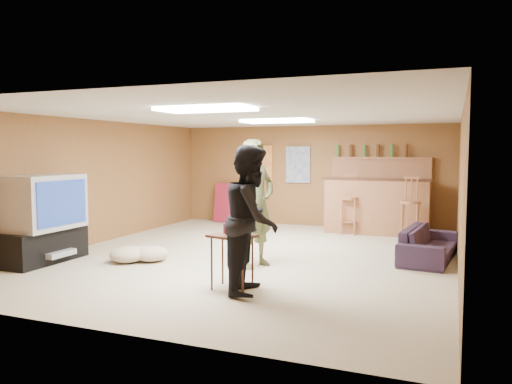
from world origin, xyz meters
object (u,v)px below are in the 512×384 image
at_px(tv_body, 46,202).
at_px(tray_table, 232,262).
at_px(person_black, 252,219).
at_px(sofa, 429,244).
at_px(person_olive, 256,203).
at_px(bar_counter, 377,206).

height_order(tv_body, tray_table, tv_body).
bearing_deg(person_black, tray_table, 70.71).
relative_size(tv_body, sofa, 0.65).
distance_m(tv_body, person_olive, 3.10).
bearing_deg(tray_table, person_black, -8.34).
bearing_deg(person_black, bar_counter, -19.95).
distance_m(bar_counter, person_black, 4.82).
bearing_deg(person_olive, tray_table, -152.55).
xyz_separation_m(tv_body, person_olive, (2.97, 0.90, 0.01)).
xyz_separation_m(sofa, tray_table, (-2.12, -2.55, 0.08)).
relative_size(person_black, tray_table, 2.63).
xyz_separation_m(tv_body, person_black, (3.40, -0.30, -0.04)).
distance_m(person_olive, person_black, 1.28).
bearing_deg(person_olive, person_black, -140.74).
bearing_deg(person_olive, tv_body, 126.71).
relative_size(bar_counter, sofa, 1.18).
xyz_separation_m(person_black, sofa, (1.85, 2.59, -0.61)).
xyz_separation_m(bar_counter, person_black, (-0.75, -4.75, 0.31)).
bearing_deg(sofa, bar_counter, 32.97).
height_order(sofa, tray_table, tray_table).
bearing_deg(person_olive, sofa, -38.83).
xyz_separation_m(tv_body, tray_table, (3.13, -0.27, -0.57)).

